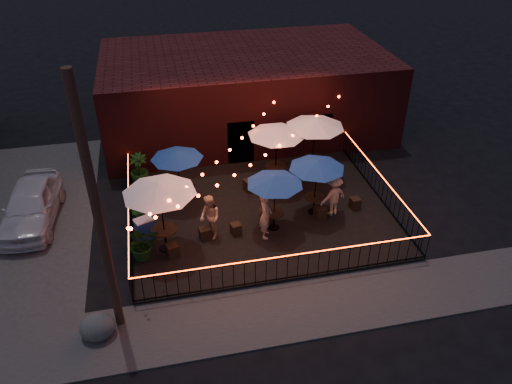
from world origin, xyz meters
The scene contains 36 objects.
ground centered at (0.00, 0.00, 0.00)m, with size 110.00×110.00×0.00m, color black.
patio centered at (0.00, 2.00, 0.07)m, with size 10.00×8.00×0.15m, color black.
sidewalk centered at (0.00, -3.25, 0.03)m, with size 18.00×2.50×0.05m, color #3C3937.
brick_building centered at (1.00, 9.99, 2.00)m, with size 14.00×8.00×4.00m.
utility_pole centered at (-5.40, -2.60, 4.00)m, with size 0.26×0.26×8.00m, color #3E2419.
fence_front centered at (0.00, -2.00, 0.66)m, with size 10.00×0.04×1.04m.
fence_left centered at (-5.00, 2.00, 0.66)m, with size 0.04×8.00×1.04m.
fence_right centered at (5.00, 2.00, 0.66)m, with size 0.04×8.00×1.04m.
festoon_lights centered at (-1.01, 1.70, 2.52)m, with size 10.02×8.72×1.32m.
cafe_table_0 centered at (-3.80, 0.48, 2.69)m, with size 3.10×3.10×2.79m.
cafe_table_1 centered at (-3.00, 3.51, 2.23)m, with size 2.14×2.14×2.28m.
cafe_table_2 centered at (0.26, 0.85, 2.26)m, with size 2.46×2.46×2.31m.
cafe_table_3 centered at (1.12, 4.00, 2.58)m, with size 3.11×3.11×2.66m.
cafe_table_4 centered at (2.05, 1.50, 2.31)m, with size 2.21×2.21×2.36m.
cafe_table_5 centered at (2.85, 4.25, 2.67)m, with size 2.94×2.94×2.76m.
bistro_chair_0 centered at (-3.60, 0.04, 0.39)m, with size 0.40×0.40×0.48m, color black.
bistro_chair_1 centered at (-2.38, 0.79, 0.36)m, with size 0.36×0.36×0.42m, color black.
bistro_chair_2 centered at (-3.98, 3.39, 0.40)m, with size 0.42×0.42×0.50m, color black.
bistro_chair_3 centered at (-2.63, 3.79, 0.41)m, with size 0.43×0.43×0.52m, color black.
bistro_chair_4 centered at (-1.20, 0.82, 0.36)m, with size 0.36×0.36×0.42m, color black.
bistro_chair_5 centered at (0.02, 1.28, 0.41)m, with size 0.43×0.43×0.51m, color black.
bistro_chair_6 centered at (-0.10, 3.61, 0.40)m, with size 0.43×0.43×0.51m, color black.
bistro_chair_7 centered at (1.54, 3.60, 0.38)m, with size 0.38×0.38×0.46m, color black.
bistro_chair_8 centered at (2.17, 1.08, 0.40)m, with size 0.42×0.42×0.49m, color black.
bistro_chair_9 centered at (3.76, 1.45, 0.37)m, with size 0.37×0.37×0.44m, color black.
bistro_chair_10 centered at (2.28, 4.06, 0.41)m, with size 0.44×0.44×0.52m, color black.
bistro_chair_11 centered at (3.80, 4.54, 0.36)m, with size 0.35×0.35×0.41m, color black.
patron_a centered at (-0.16, 0.44, 1.09)m, with size 0.68×0.45×1.88m, color tan.
patron_b centered at (-2.14, 0.82, 1.03)m, with size 0.85×0.66×1.75m, color #D1A787.
patron_c centered at (2.72, 1.25, 1.01)m, with size 1.11×0.64×1.71m, color #DBAB95.
potted_shrub_a centered at (-4.60, 0.14, 0.77)m, with size 1.12×0.97×1.24m, color #10340A.
potted_shrub_b centered at (-4.60, 2.23, 0.78)m, with size 0.69×0.56×1.26m, color #1B3E13.
potted_shrub_c centered at (-4.60, 5.15, 0.85)m, with size 0.78×0.78×1.40m, color #133712.
cooler centered at (-4.50, 1.24, 0.58)m, with size 0.78×0.68×0.85m.
boulder centered at (-6.01, -2.98, 0.38)m, with size 0.96×0.82×0.75m, color #494A45.
car_white centered at (-8.71, 3.46, 0.77)m, with size 1.82×4.52×1.54m, color silver.
Camera 1 is at (-3.62, -13.76, 11.65)m, focal length 35.00 mm.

